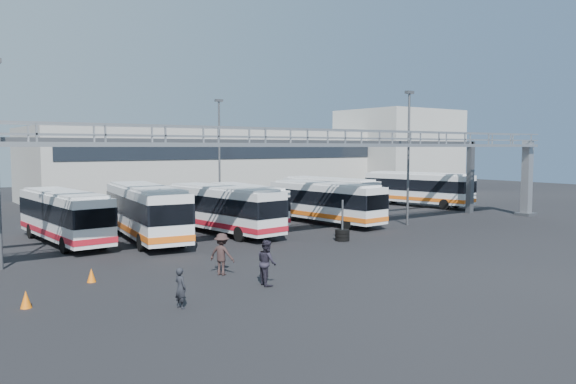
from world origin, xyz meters
TOP-DOWN VIEW (x-y plane):
  - ground at (0.00, 0.00)m, footprint 140.00×140.00m
  - gantry at (0.00, 5.87)m, footprint 51.40×5.15m
  - warehouse at (12.00, 38.00)m, footprint 42.00×14.00m
  - building_right at (38.00, 32.00)m, footprint 14.00×12.00m
  - light_pole_mid at (12.00, 7.00)m, footprint 0.70×0.35m
  - light_pole_back at (4.00, 22.00)m, footprint 0.70×0.35m
  - bus_2 at (-11.49, 13.91)m, footprint 3.06×10.86m
  - bus_3 at (-6.96, 12.06)m, footprint 4.25×11.86m
  - bus_4 at (-1.63, 11.59)m, footprint 3.62×11.07m
  - bus_5 at (2.28, 14.87)m, footprint 3.33×10.18m
  - bus_6 at (7.36, 11.31)m, footprint 3.26×10.83m
  - bus_7 at (13.04, 17.47)m, footprint 3.49×10.50m
  - bus_9 at (23.43, 15.86)m, footprint 4.61×11.52m
  - pedestrian_a at (-11.78, -3.25)m, footprint 0.45×0.61m
  - pedestrian_b at (-7.22, -2.22)m, footprint 0.93×1.10m
  - pedestrian_c at (-7.84, 0.62)m, footprint 1.26×1.46m
  - cone_left at (-16.43, 0.16)m, footprint 0.50×0.50m
  - cone_right at (-13.23, 2.80)m, footprint 0.47×0.47m
  - tire_stack at (3.12, 4.50)m, footprint 0.92×0.92m

SIDE VIEW (x-z plane):
  - ground at x=0.00m, z-range 0.00..0.00m
  - cone_right at x=-13.23m, z-range 0.00..0.62m
  - cone_left at x=-16.43m, z-range 0.00..0.65m
  - tire_stack at x=3.12m, z-range -0.87..1.76m
  - pedestrian_a at x=-11.78m, z-range 0.00..1.53m
  - pedestrian_c at x=-7.84m, z-range 0.00..1.97m
  - pedestrian_b at x=-7.22m, z-range 0.00..1.98m
  - bus_5 at x=2.28m, z-range 0.16..3.20m
  - bus_7 at x=13.04m, z-range 0.17..3.30m
  - bus_6 at x=7.36m, z-range 0.17..3.41m
  - bus_2 at x=-11.49m, z-range 0.17..3.44m
  - bus_4 at x=-1.63m, z-range 0.18..3.48m
  - bus_9 at x=23.43m, z-range 0.18..3.60m
  - bus_3 at x=-6.96m, z-range 0.19..3.71m
  - warehouse at x=12.00m, z-range 0.00..8.00m
  - building_right at x=38.00m, z-range 0.00..11.00m
  - gantry at x=0.00m, z-range 1.96..9.06m
  - light_pole_mid at x=12.00m, z-range 0.62..10.83m
  - light_pole_back at x=4.00m, z-range 0.62..10.83m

